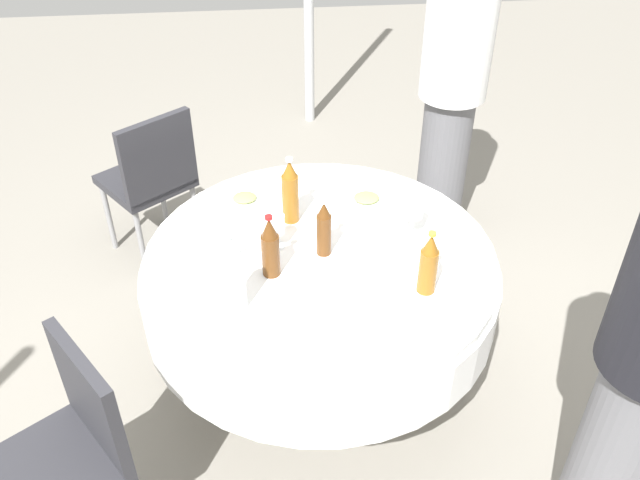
{
  "coord_description": "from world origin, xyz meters",
  "views": [
    {
      "loc": [
        0.2,
        2.02,
        2.37
      ],
      "look_at": [
        0.0,
        0.0,
        0.81
      ],
      "focal_mm": 38.14,
      "sensor_mm": 36.0,
      "label": 1
    }
  ],
  "objects": [
    {
      "name": "ground_plane",
      "position": [
        0.0,
        0.0,
        0.0
      ],
      "size": [
        10.0,
        10.0,
        0.0
      ],
      "primitive_type": "plane",
      "color": "gray"
    },
    {
      "name": "bottle_amber_north",
      "position": [
        -0.36,
        0.24,
        0.86
      ],
      "size": [
        0.07,
        0.07,
        0.26
      ],
      "color": "#8C5619",
      "rests_on": "dining_table"
    },
    {
      "name": "bottle_brown_inner",
      "position": [
        -0.02,
        -0.01,
        0.85
      ],
      "size": [
        0.06,
        0.06,
        0.24
      ],
      "color": "#593314",
      "rests_on": "dining_table"
    },
    {
      "name": "plate_near",
      "position": [
        -0.23,
        -0.33,
        0.75
      ],
      "size": [
        0.24,
        0.24,
        0.04
      ],
      "color": "white",
      "rests_on": "dining_table"
    },
    {
      "name": "spoon_east",
      "position": [
        -0.18,
        0.48,
        0.74
      ],
      "size": [
        0.16,
        0.11,
        0.0
      ],
      "primitive_type": "cube",
      "rotation": [
        0.0,
        0.0,
        2.59
      ],
      "color": "silver",
      "rests_on": "dining_table"
    },
    {
      "name": "plate_right",
      "position": [
        0.13,
        0.39,
        0.75
      ],
      "size": [
        0.23,
        0.23,
        0.02
      ],
      "color": "white",
      "rests_on": "dining_table"
    },
    {
      "name": "fork_mid",
      "position": [
        -0.22,
        0.09,
        0.74
      ],
      "size": [
        0.15,
        0.13,
        0.0
      ],
      "primitive_type": "cube",
      "rotation": [
        0.0,
        0.0,
        3.84
      ],
      "color": "silver",
      "rests_on": "dining_table"
    },
    {
      "name": "bottle_amber_mid",
      "position": [
        0.1,
        -0.24,
        0.88
      ],
      "size": [
        0.07,
        0.07,
        0.29
      ],
      "color": "#8C5619",
      "rests_on": "dining_table"
    },
    {
      "name": "chair_front",
      "position": [
        0.77,
        -1.01,
        0.52
      ],
      "size": [
        0.56,
        0.56,
        0.87
      ],
      "rotation": [
        0.0,
        0.0,
        3.79
      ],
      "color": "#2D2D33",
      "rests_on": "ground_plane"
    },
    {
      "name": "dining_table",
      "position": [
        0.0,
        0.0,
        0.59
      ],
      "size": [
        1.39,
        1.39,
        0.74
      ],
      "color": "white",
      "rests_on": "ground_plane"
    },
    {
      "name": "folded_napkin",
      "position": [
        0.36,
        -0.08,
        0.75
      ],
      "size": [
        0.19,
        0.19,
        0.02
      ],
      "primitive_type": "cube",
      "rotation": [
        0.0,
        0.0,
        -0.33
      ],
      "color": "white",
      "rests_on": "dining_table"
    },
    {
      "name": "wine_glass_south",
      "position": [
        0.16,
        -0.07,
        0.84
      ],
      "size": [
        0.06,
        0.06,
        0.15
      ],
      "color": "white",
      "rests_on": "dining_table"
    },
    {
      "name": "wine_glass_inner",
      "position": [
        -0.38,
        -0.1,
        0.86
      ],
      "size": [
        0.07,
        0.07,
        0.16
      ],
      "color": "white",
      "rests_on": "dining_table"
    },
    {
      "name": "spoon_south",
      "position": [
        0.03,
        0.13,
        0.74
      ],
      "size": [
        0.06,
        0.18,
        0.0
      ],
      "primitive_type": "cube",
      "rotation": [
        0.0,
        0.0,
        1.8
      ],
      "color": "silver",
      "rests_on": "dining_table"
    },
    {
      "name": "chair_outer",
      "position": [
        0.87,
        0.62,
        0.52
      ],
      "size": [
        0.56,
        0.56,
        0.87
      ],
      "rotation": [
        0.0,
        0.0,
        -0.95
      ],
      "color": "#2D2D33",
      "rests_on": "ground_plane"
    },
    {
      "name": "bottle_clear_south",
      "position": [
        0.31,
        0.26,
        0.89
      ],
      "size": [
        0.07,
        0.07,
        0.32
      ],
      "color": "silver",
      "rests_on": "dining_table"
    },
    {
      "name": "plate_far",
      "position": [
        0.28,
        -0.38,
        0.75
      ],
      "size": [
        0.22,
        0.22,
        0.04
      ],
      "color": "white",
      "rests_on": "dining_table"
    },
    {
      "name": "bottle_brown_east",
      "position": [
        0.19,
        0.09,
        0.86
      ],
      "size": [
        0.07,
        0.07,
        0.26
      ],
      "color": "#593314",
      "rests_on": "dining_table"
    },
    {
      "name": "person_north",
      "position": [
        -0.77,
        -1.07,
        0.85
      ],
      "size": [
        0.34,
        0.34,
        1.61
      ],
      "rotation": [
        0.0,
        0.0,
        2.51
      ],
      "color": "slate",
      "rests_on": "ground_plane"
    }
  ]
}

